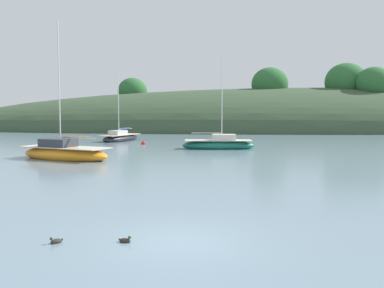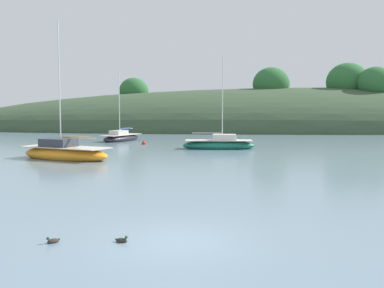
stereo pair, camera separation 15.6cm
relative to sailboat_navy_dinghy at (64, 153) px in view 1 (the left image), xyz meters
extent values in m
plane|color=slate|center=(9.89, -20.24, -0.47)|extent=(400.00, 400.00, 0.00)
ellipsoid|color=#384C33|center=(34.89, 50.16, -0.47)|extent=(150.00, 36.00, 16.07)
ellipsoid|color=#2D6633|center=(23.76, 48.08, 8.16)|extent=(6.89, 6.27, 6.27)
ellipsoid|color=#2D6633|center=(41.22, 43.07, 8.04)|extent=(6.25, 5.68, 5.68)
ellipsoid|color=#2D6633|center=(-2.88, 52.27, 7.03)|extent=(5.87, 5.33, 5.33)
ellipsoid|color=#2D6633|center=(37.67, 46.96, 8.46)|extent=(7.72, 7.02, 7.02)
ellipsoid|color=orange|center=(0.05, -0.02, -0.12)|extent=(8.31, 5.72, 1.27)
cube|color=beige|center=(0.05, -0.02, 0.45)|extent=(7.65, 5.27, 0.06)
cube|color=#333842|center=(-0.53, 0.24, 0.77)|extent=(3.03, 2.64, 0.64)
cylinder|color=silver|center=(-0.31, 0.14, 5.29)|extent=(0.09, 0.09, 9.69)
cylinder|color=silver|center=(1.20, -0.55, 1.21)|extent=(3.05, 1.44, 0.07)
ellipsoid|color=tan|center=(1.20, -0.55, 1.26)|extent=(2.99, 1.50, 0.20)
ellipsoid|color=#232328|center=(0.83, 19.00, -0.18)|extent=(4.75, 6.80, 1.04)
cube|color=beige|center=(0.83, 19.00, 0.28)|extent=(4.37, 6.26, 0.06)
cube|color=beige|center=(0.61, 18.53, 0.56)|extent=(2.18, 2.49, 0.56)
cylinder|color=silver|center=(0.69, 18.71, 4.09)|extent=(0.09, 0.09, 7.62)
cylinder|color=silver|center=(1.27, 19.94, 0.96)|extent=(1.22, 2.49, 0.07)
ellipsoid|color=#2D4784|center=(1.27, 19.94, 1.01)|extent=(1.29, 2.45, 0.20)
ellipsoid|color=#196B56|center=(12.30, 8.91, -0.16)|extent=(7.07, 2.43, 1.13)
cube|color=beige|center=(12.30, 8.91, 0.35)|extent=(6.50, 2.24, 0.06)
cube|color=silver|center=(12.86, 8.91, 0.65)|extent=(2.27, 1.57, 0.60)
cylinder|color=silver|center=(12.65, 8.91, 4.44)|extent=(0.09, 0.09, 8.17)
cylinder|color=silver|center=(11.17, 8.92, 1.06)|extent=(2.96, 0.08, 0.07)
sphere|color=red|center=(4.27, 13.93, -0.35)|extent=(0.44, 0.44, 0.44)
cylinder|color=black|center=(4.27, 13.93, -0.08)|extent=(0.04, 0.04, 0.10)
ellipsoid|color=#2D2823|center=(8.29, -20.41, -0.43)|extent=(0.37, 0.26, 0.16)
sphere|color=#1E4723|center=(8.43, -20.45, -0.31)|extent=(0.09, 0.09, 0.09)
cone|color=gold|center=(8.49, -20.47, -0.32)|extent=(0.05, 0.05, 0.04)
cone|color=#2D2823|center=(8.14, -20.38, -0.39)|extent=(0.09, 0.09, 0.08)
ellipsoid|color=#2D2823|center=(6.34, -20.52, -0.43)|extent=(0.38, 0.36, 0.16)
sphere|color=#1E4723|center=(6.23, -20.61, -0.31)|extent=(0.09, 0.09, 0.09)
cone|color=gold|center=(6.18, -20.65, -0.32)|extent=(0.06, 0.06, 0.04)
cone|color=#2D2823|center=(6.45, -20.42, -0.39)|extent=(0.10, 0.10, 0.08)
camera|label=1|loc=(10.42, -32.24, 3.34)|focal=39.47mm
camera|label=2|loc=(10.57, -32.24, 3.34)|focal=39.47mm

